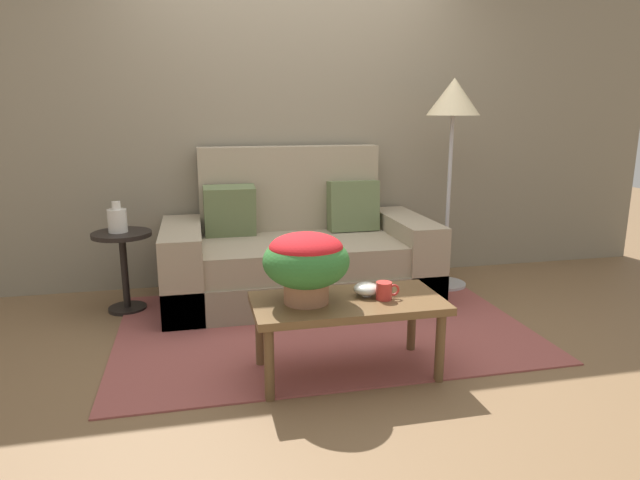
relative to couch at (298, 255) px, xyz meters
name	(u,v)px	position (x,y,z in m)	size (l,w,h in m)	color
ground_plane	(323,329)	(0.04, -0.68, -0.31)	(14.00, 14.00, 0.00)	brown
wall_back	(289,102)	(0.04, 0.50, 1.11)	(6.40, 0.12, 2.85)	gray
area_rug	(322,326)	(0.04, -0.65, -0.31)	(2.54, 1.69, 0.01)	#994C47
couch	(298,255)	(0.00, 0.00, 0.00)	(1.92, 0.94, 1.09)	gray
coffee_table	(348,309)	(0.02, -1.30, 0.04)	(0.98, 0.49, 0.41)	brown
side_table	(123,257)	(-1.21, -0.04, 0.07)	(0.39, 0.39, 0.56)	black
floor_lamp	(453,114)	(1.17, -0.03, 1.01)	(0.39, 0.39, 1.59)	#B2B2B7
potted_plant	(306,260)	(-0.19, -1.29, 0.32)	(0.43, 0.43, 0.36)	#A36B4C
coffee_mug	(385,291)	(0.21, -1.34, 0.14)	(0.13, 0.08, 0.09)	red
snack_bowl	(367,289)	(0.13, -1.26, 0.13)	(0.14, 0.14, 0.07)	silver
table_vase	(117,220)	(-1.23, -0.04, 0.33)	(0.13, 0.13, 0.21)	silver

